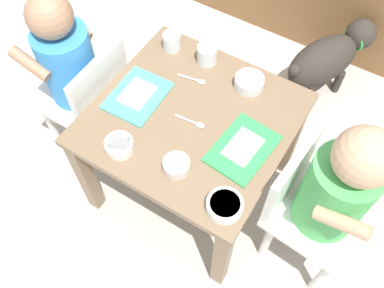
{
  "coord_description": "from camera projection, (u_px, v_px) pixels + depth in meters",
  "views": [
    {
      "loc": [
        0.4,
        -0.64,
        1.47
      ],
      "look_at": [
        0.0,
        0.0,
        0.29
      ],
      "focal_mm": 39.11,
      "sensor_mm": 36.0,
      "label": 1
    }
  ],
  "objects": [
    {
      "name": "dining_table",
      "position": [
        192.0,
        130.0,
        1.33
      ],
      "size": [
        0.59,
        0.58,
        0.45
      ],
      "color": "#7A6047",
      "rests_on": "ground"
    },
    {
      "name": "water_cup_left",
      "position": [
        207.0,
        55.0,
        1.37
      ],
      "size": [
        0.07,
        0.07,
        0.06
      ],
      "color": "white",
      "rests_on": "dining_table"
    },
    {
      "name": "seated_child_right",
      "position": [
        334.0,
        190.0,
        1.13
      ],
      "size": [
        0.3,
        0.3,
        0.72
      ],
      "color": "white",
      "rests_on": "ground"
    },
    {
      "name": "ground_plane",
      "position": [
        192.0,
        184.0,
        1.65
      ],
      "size": [
        7.0,
        7.0,
        0.0
      ],
      "primitive_type": "plane",
      "color": "#B2ADA3"
    },
    {
      "name": "cereal_bowl_right_side",
      "position": [
        225.0,
        205.0,
        1.09
      ],
      "size": [
        0.1,
        0.1,
        0.03
      ],
      "color": "white",
      "rests_on": "dining_table"
    },
    {
      "name": "water_cup_right",
      "position": [
        172.0,
        42.0,
        1.41
      ],
      "size": [
        0.06,
        0.06,
        0.06
      ],
      "color": "white",
      "rests_on": "dining_table"
    },
    {
      "name": "veggie_bowl_near",
      "position": [
        249.0,
        82.0,
        1.32
      ],
      "size": [
        0.09,
        0.09,
        0.04
      ],
      "color": "white",
      "rests_on": "dining_table"
    },
    {
      "name": "food_tray_left",
      "position": [
        137.0,
        95.0,
        1.31
      ],
      "size": [
        0.16,
        0.2,
        0.02
      ],
      "color": "#4CC6BC",
      "rests_on": "dining_table"
    },
    {
      "name": "spoon_by_left_tray",
      "position": [
        195.0,
        80.0,
        1.35
      ],
      "size": [
        0.1,
        0.03,
        0.01
      ],
      "color": "silver",
      "rests_on": "dining_table"
    },
    {
      "name": "dog",
      "position": [
        328.0,
        57.0,
        1.74
      ],
      "size": [
        0.3,
        0.44,
        0.31
      ],
      "color": "#332D28",
      "rests_on": "ground"
    },
    {
      "name": "veggie_bowl_far",
      "position": [
        176.0,
        165.0,
        1.16
      ],
      "size": [
        0.08,
        0.08,
        0.04
      ],
      "color": "silver",
      "rests_on": "dining_table"
    },
    {
      "name": "cereal_bowl_left_side",
      "position": [
        119.0,
        145.0,
        1.19
      ],
      "size": [
        0.08,
        0.08,
        0.04
      ],
      "color": "white",
      "rests_on": "dining_table"
    },
    {
      "name": "food_tray_right",
      "position": [
        243.0,
        148.0,
        1.2
      ],
      "size": [
        0.16,
        0.22,
        0.02
      ],
      "color": "green",
      "rests_on": "dining_table"
    },
    {
      "name": "spoon_by_right_tray",
      "position": [
        193.0,
        122.0,
        1.26
      ],
      "size": [
        0.1,
        0.02,
        0.01
      ],
      "color": "silver",
      "rests_on": "dining_table"
    },
    {
      "name": "seated_child_left",
      "position": [
        70.0,
        64.0,
        1.39
      ],
      "size": [
        0.28,
        0.28,
        0.71
      ],
      "color": "white",
      "rests_on": "ground"
    }
  ]
}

